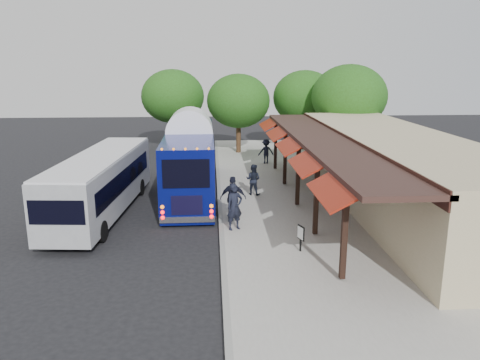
# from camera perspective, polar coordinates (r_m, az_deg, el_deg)

# --- Properties ---
(ground) EXTENTS (90.00, 90.00, 0.00)m
(ground) POSITION_cam_1_polar(r_m,az_deg,el_deg) (18.76, -2.36, -7.43)
(ground) COLOR black
(ground) RESTS_ON ground
(sidewalk) EXTENTS (10.00, 40.00, 0.15)m
(sidewalk) POSITION_cam_1_polar(r_m,az_deg,el_deg) (23.11, 9.94, -3.25)
(sidewalk) COLOR #9E9B93
(sidewalk) RESTS_ON ground
(curb) EXTENTS (0.20, 40.00, 0.16)m
(curb) POSITION_cam_1_polar(r_m,az_deg,el_deg) (22.51, -2.44, -3.52)
(curb) COLOR gray
(curb) RESTS_ON ground
(station_shelter) EXTENTS (8.15, 20.00, 3.60)m
(station_shelter) POSITION_cam_1_polar(r_m,az_deg,el_deg) (23.68, 18.12, 1.11)
(station_shelter) COLOR tan
(station_shelter) RESTS_ON ground
(coach_bus) EXTENTS (2.53, 11.45, 3.64)m
(coach_bus) POSITION_cam_1_polar(r_m,az_deg,el_deg) (25.14, -6.05, 2.71)
(coach_bus) COLOR #070E5D
(coach_bus) RESTS_ON ground
(city_bus) EXTENTS (3.08, 10.56, 2.80)m
(city_bus) POSITION_cam_1_polar(r_m,az_deg,el_deg) (22.59, -16.51, -0.16)
(city_bus) COLOR gray
(city_bus) RESTS_ON ground
(ped_a) EXTENTS (0.84, 0.73, 1.94)m
(ped_a) POSITION_cam_1_polar(r_m,az_deg,el_deg) (19.27, -0.67, -3.30)
(ped_a) COLOR black
(ped_a) RESTS_ON sidewalk
(ped_b) EXTENTS (0.97, 0.89, 1.62)m
(ped_b) POSITION_cam_1_polar(r_m,az_deg,el_deg) (24.42, 1.62, 0.06)
(ped_b) COLOR black
(ped_b) RESTS_ON sidewalk
(ped_c) EXTENTS (1.17, 0.55, 1.95)m
(ped_c) POSITION_cam_1_polar(r_m,az_deg,el_deg) (20.48, -0.84, -2.23)
(ped_c) COLOR black
(ped_c) RESTS_ON sidewalk
(ped_d) EXTENTS (1.16, 0.77, 1.68)m
(ped_d) POSITION_cam_1_polar(r_m,az_deg,el_deg) (32.21, 3.18, 3.52)
(ped_d) COLOR black
(ped_d) RESTS_ON sidewalk
(sign_board) EXTENTS (0.19, 0.43, 0.99)m
(sign_board) POSITION_cam_1_polar(r_m,az_deg,el_deg) (17.28, 7.42, -6.55)
(sign_board) COLOR black
(sign_board) RESTS_ON sidewalk
(tree_left) EXTENTS (4.79, 4.79, 6.13)m
(tree_left) POSITION_cam_1_polar(r_m,az_deg,el_deg) (35.87, -0.19, 9.59)
(tree_left) COLOR #382314
(tree_left) RESTS_ON ground
(tree_mid) EXTENTS (4.98, 4.98, 6.37)m
(tree_mid) POSITION_cam_1_polar(r_m,az_deg,el_deg) (37.57, 7.88, 9.92)
(tree_mid) COLOR #382314
(tree_mid) RESTS_ON ground
(tree_right) EXTENTS (5.34, 5.34, 6.83)m
(tree_right) POSITION_cam_1_polar(r_m,az_deg,el_deg) (34.58, 13.17, 9.85)
(tree_right) COLOR #382314
(tree_right) RESTS_ON ground
(tree_far) EXTENTS (5.03, 5.03, 6.44)m
(tree_far) POSITION_cam_1_polar(r_m,az_deg,el_deg) (38.42, -8.21, 10.06)
(tree_far) COLOR #382314
(tree_far) RESTS_ON ground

